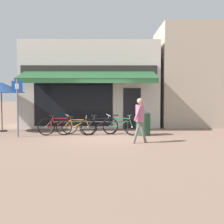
{
  "coord_description": "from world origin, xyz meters",
  "views": [
    {
      "loc": [
        0.26,
        -11.55,
        1.68
      ],
      "look_at": [
        0.34,
        -0.34,
        1.05
      ],
      "focal_mm": 45.0,
      "sensor_mm": 36.0,
      "label": 1
    }
  ],
  "objects": [
    {
      "name": "bicycle_red",
      "position": [
        -2.0,
        0.62,
        0.39
      ],
      "size": [
        1.66,
        0.74,
        0.88
      ],
      "rotation": [
        0.05,
        0.0,
        0.38
      ],
      "color": "black",
      "rests_on": "ground_plane"
    },
    {
      "name": "bike_rack_rail",
      "position": [
        -0.65,
        0.8,
        0.47
      ],
      "size": [
        3.49,
        0.04,
        0.57
      ],
      "color": "#47494F",
      "rests_on": "ground_plane"
    },
    {
      "name": "shop_front",
      "position": [
        -0.81,
        4.4,
        2.3
      ],
      "size": [
        7.36,
        4.57,
        4.6
      ],
      "color": "beige",
      "rests_on": "ground_plane"
    },
    {
      "name": "parking_sign",
      "position": [
        -3.55,
        -0.0,
        1.45
      ],
      "size": [
        0.44,
        0.07,
        2.37
      ],
      "color": "slate",
      "rests_on": "ground_plane"
    },
    {
      "name": "litter_bin",
      "position": [
        1.69,
        0.47,
        0.54
      ],
      "size": [
        0.64,
        0.64,
        1.08
      ],
      "color": "#23472D",
      "rests_on": "ground_plane"
    },
    {
      "name": "pedestrian_adult",
      "position": [
        1.33,
        -1.54,
        1.0
      ],
      "size": [
        0.56,
        0.5,
        1.63
      ],
      "rotation": [
        0.0,
        0.0,
        -0.07
      ],
      "color": "slate",
      "rests_on": "ground_plane"
    },
    {
      "name": "bicycle_green",
      "position": [
        0.73,
        0.58,
        0.4
      ],
      "size": [
        1.64,
        0.76,
        0.88
      ],
      "rotation": [
        0.01,
        0.0,
        -0.39
      ],
      "color": "black",
      "rests_on": "ground_plane"
    },
    {
      "name": "bicycle_orange",
      "position": [
        -1.19,
        0.48,
        0.37
      ],
      "size": [
        1.78,
        0.52,
        0.85
      ],
      "rotation": [
        0.14,
        0.0,
        0.02
      ],
      "color": "black",
      "rests_on": "ground_plane"
    },
    {
      "name": "ground_plane",
      "position": [
        0.0,
        0.0,
        0.0
      ],
      "size": [
        160.0,
        160.0,
        0.0
      ],
      "primitive_type": "plane",
      "color": "#846656"
    },
    {
      "name": "neighbour_building",
      "position": [
        6.82,
        4.92,
        2.79
      ],
      "size": [
        7.5,
        4.0,
        5.58
      ],
      "color": "tan",
      "rests_on": "ground_plane"
    },
    {
      "name": "cafe_parasol",
      "position": [
        -4.91,
        1.84,
        2.08
      ],
      "size": [
        2.21,
        2.21,
        2.35
      ],
      "color": "#4C3D2D",
      "rests_on": "ground_plane"
    },
    {
      "name": "bicycle_black",
      "position": [
        -0.21,
        0.61,
        0.39
      ],
      "size": [
        1.7,
        0.83,
        0.9
      ],
      "rotation": [
        0.12,
        0.0,
        0.41
      ],
      "color": "black",
      "rests_on": "ground_plane"
    }
  ]
}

